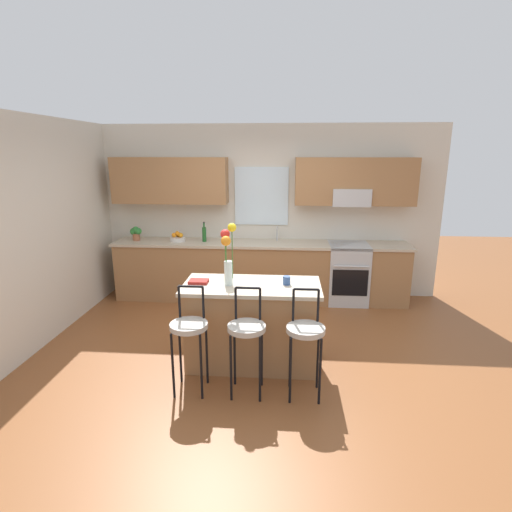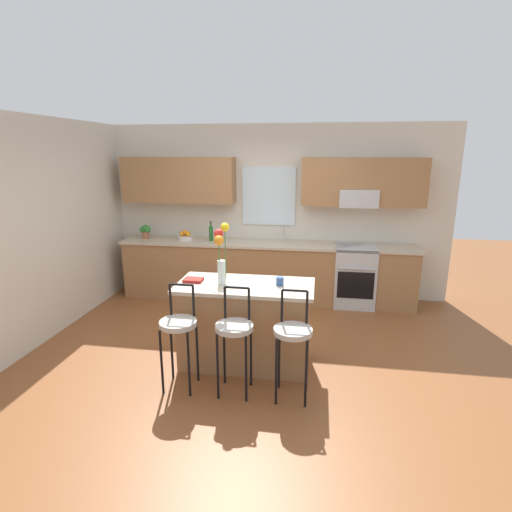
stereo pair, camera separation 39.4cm
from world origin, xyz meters
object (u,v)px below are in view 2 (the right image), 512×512
bar_stool_far (293,336)px  mug_ceramic (280,281)px  flower_vase (221,251)px  cookbook (193,280)px  bottle_olive_oil (211,233)px  bar_stool_near (179,328)px  bar_stool_middle (235,332)px  kitchen_island (245,324)px  oven_range (354,275)px  potted_plant_small (145,231)px  fruit_bowl_oranges (185,237)px

bar_stool_far → mug_ceramic: bar_stool_far is taller
flower_vase → cookbook: size_ratio=3.31×
flower_vase → cookbook: flower_vase is taller
bar_stool_far → bottle_olive_oil: size_ratio=3.39×
cookbook → bar_stool_near: bearing=-87.8°
flower_vase → bottle_olive_oil: bearing=108.0°
bar_stool_far → bar_stool_middle: bearing=180.0°
kitchen_island → bottle_olive_oil: (-0.92, 2.03, 0.58)m
oven_range → potted_plant_small: bearing=179.6°
bar_stool_far → fruit_bowl_oranges: (-1.90, 2.60, 0.34)m
flower_vase → mug_ceramic: 0.69m
flower_vase → bottle_olive_oil: (-0.67, 2.08, -0.24)m
mug_ceramic → bottle_olive_oil: 2.39m
bar_stool_near → mug_ceramic: bar_stool_near is taller
cookbook → fruit_bowl_oranges: 2.18m
kitchen_island → fruit_bowl_oranges: size_ratio=6.06×
bar_stool_middle → bar_stool_far: bearing=0.0°
cookbook → mug_ceramic: bearing=1.0°
kitchen_island → bar_stool_near: (-0.55, -0.56, 0.17)m
fruit_bowl_oranges → kitchen_island: bearing=-56.6°
potted_plant_small → flower_vase: bearing=-49.6°
potted_plant_small → fruit_bowl_oranges: bearing=0.4°
oven_range → bottle_olive_oil: bearing=179.4°
oven_range → flower_vase: (-1.56, -2.05, 0.82)m
cookbook → fruit_bowl_oranges: fruit_bowl_oranges is taller
bar_stool_middle → mug_ceramic: bearing=57.9°
oven_range → fruit_bowl_oranges: (-2.66, 0.03, 0.51)m
bar_stool_near → bar_stool_far: (1.10, 0.00, 0.00)m
bar_stool_near → mug_ceramic: 1.14m
kitchen_island → cookbook: bearing=179.5°
potted_plant_small → mug_ceramic: bearing=-40.3°
bar_stool_near → bottle_olive_oil: bottle_olive_oil is taller
flower_vase → oven_range: bearing=52.9°
bar_stool_far → flower_vase: flower_vase is taller
oven_range → cookbook: size_ratio=4.60×
kitchen_island → bar_stool_middle: bar_stool_middle is taller
flower_vase → bar_stool_middle: bearing=-64.9°
bar_stool_far → potted_plant_small: potted_plant_small is taller
cookbook → kitchen_island: bearing=-0.5°
bar_stool_middle → flower_vase: flower_vase is taller
kitchen_island → bottle_olive_oil: bottle_olive_oil is taller
kitchen_island → flower_vase: size_ratio=2.20×
bar_stool_middle → fruit_bowl_oranges: 2.95m
bottle_olive_oil → potted_plant_small: bearing=180.0°
oven_range → potted_plant_small: (-3.32, 0.03, 0.59)m
bar_stool_far → cookbook: bar_stool_far is taller
cookbook → potted_plant_small: bearing=125.3°
bar_stool_near → cookbook: size_ratio=5.21×
kitchen_island → flower_vase: (-0.24, -0.04, 0.81)m
potted_plant_small → kitchen_island: bearing=-45.4°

